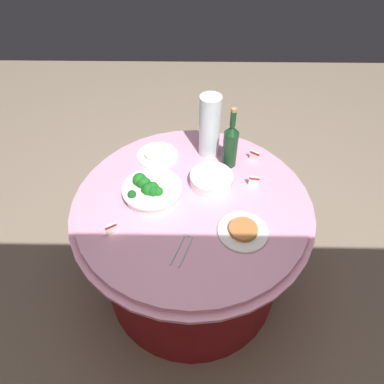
% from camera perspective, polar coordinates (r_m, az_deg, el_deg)
% --- Properties ---
extents(ground_plane, '(6.00, 6.00, 0.00)m').
position_cam_1_polar(ground_plane, '(2.21, -0.00, -14.29)').
color(ground_plane, gray).
extents(buffet_table, '(1.16, 1.16, 0.74)m').
position_cam_1_polar(buffet_table, '(1.89, -0.00, -8.71)').
color(buffet_table, maroon).
rests_on(buffet_table, ground_plane).
extents(broccoli_bowl, '(0.28, 0.28, 0.11)m').
position_cam_1_polar(broccoli_bowl, '(1.60, -6.94, 0.30)').
color(broccoli_bowl, white).
rests_on(broccoli_bowl, buffet_table).
extents(plate_stack, '(0.21, 0.21, 0.06)m').
position_cam_1_polar(plate_stack, '(1.66, 3.28, 2.07)').
color(plate_stack, white).
rests_on(plate_stack, buffet_table).
extents(wine_bottle, '(0.07, 0.07, 0.34)m').
position_cam_1_polar(wine_bottle, '(1.72, 6.48, 7.93)').
color(wine_bottle, '#143B1C').
rests_on(wine_bottle, buffet_table).
extents(decorative_fruit_vase, '(0.11, 0.11, 0.34)m').
position_cam_1_polar(decorative_fruit_vase, '(1.77, 2.96, 10.38)').
color(decorative_fruit_vase, silver).
rests_on(decorative_fruit_vase, buffet_table).
extents(serving_tongs, '(0.10, 0.17, 0.01)m').
position_cam_1_polar(serving_tongs, '(1.43, -1.60, -9.51)').
color(serving_tongs, silver).
rests_on(serving_tongs, buffet_table).
extents(food_plate_rice, '(0.22, 0.22, 0.03)m').
position_cam_1_polar(food_plate_rice, '(1.84, -5.83, 6.29)').
color(food_plate_rice, white).
rests_on(food_plate_rice, buffet_table).
extents(food_plate_peanuts, '(0.22, 0.22, 0.03)m').
position_cam_1_polar(food_plate_peanuts, '(1.49, 8.55, -6.45)').
color(food_plate_peanuts, white).
rests_on(food_plate_peanuts, buffet_table).
extents(label_placard_front, '(0.05, 0.02, 0.05)m').
position_cam_1_polar(label_placard_front, '(1.68, 10.40, 1.91)').
color(label_placard_front, white).
rests_on(label_placard_front, buffet_table).
extents(label_placard_mid, '(0.05, 0.03, 0.05)m').
position_cam_1_polar(label_placard_mid, '(1.50, -13.42, -5.96)').
color(label_placard_mid, white).
rests_on(label_placard_mid, buffet_table).
extents(label_placard_rear, '(0.05, 0.04, 0.05)m').
position_cam_1_polar(label_placard_rear, '(1.82, 10.46, 6.09)').
color(label_placard_rear, white).
rests_on(label_placard_rear, buffet_table).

